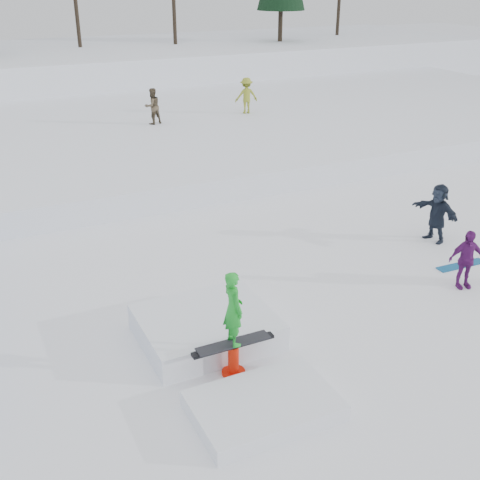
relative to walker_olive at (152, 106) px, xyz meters
name	(u,v)px	position (x,y,z in m)	size (l,w,h in m)	color
ground	(260,327)	(-2.71, -15.20, -1.56)	(120.00, 120.00, 0.00)	white
snow_berm	(35,71)	(-2.71, 14.80, -0.36)	(60.00, 14.00, 2.40)	white
snow_midrise	(87,136)	(-2.71, 0.80, -1.16)	(50.00, 18.00, 0.80)	white
walker_olive	(152,106)	(0.00, 0.00, 0.00)	(0.73, 0.57, 1.51)	#4E422F
walker_ygreen	(246,96)	(4.54, 0.18, 0.05)	(1.04, 0.60, 1.61)	olive
spectator_purple	(466,259)	(2.41, -15.68, -0.84)	(0.84, 0.35, 1.44)	#5E1866
spectator_dark	(437,213)	(3.69, -13.32, -0.74)	(1.51, 0.48, 1.63)	#192130
loose_board_teal	(461,265)	(3.22, -14.85, -1.54)	(1.40, 0.28, 0.03)	navy
jib_rail_feature	(221,344)	(-3.88, -15.82, -1.25)	(2.60, 4.40, 2.11)	white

